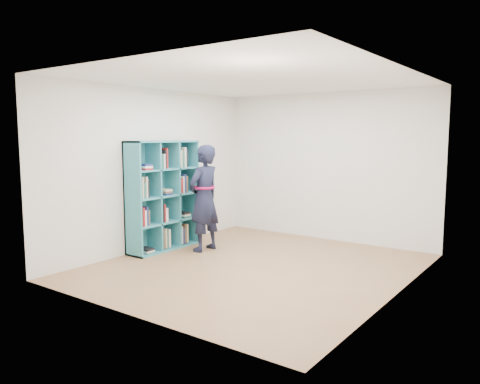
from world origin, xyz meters
The scene contains 9 objects.
floor centered at (0.00, 0.00, 0.00)m, with size 4.50×4.50×0.00m, color #8D6240.
ceiling centered at (0.00, 0.00, 2.60)m, with size 4.50×4.50×0.00m, color white.
wall_left centered at (-2.00, 0.00, 1.30)m, with size 0.02×4.50×2.60m, color silver.
wall_right centered at (2.00, 0.00, 1.30)m, with size 0.02×4.50×2.60m, color silver.
wall_back centered at (0.00, 2.25, 1.30)m, with size 4.00×0.02×2.60m, color silver.
wall_front centered at (0.00, -2.25, 1.30)m, with size 4.00×0.02×2.60m, color silver.
bookshelf centered at (-1.83, 0.00, 0.87)m, with size 0.39×1.33×1.77m.
person centered at (-1.20, 0.32, 0.85)m, with size 0.42×0.63×1.70m.
smartphone centered at (-1.35, 0.41, 0.97)m, with size 0.02×0.11×0.14m.
Camera 1 is at (3.61, -5.35, 1.84)m, focal length 35.00 mm.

